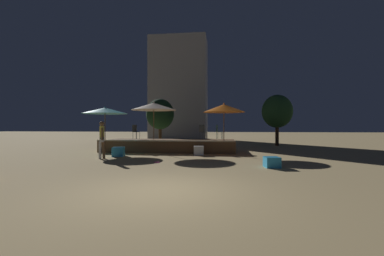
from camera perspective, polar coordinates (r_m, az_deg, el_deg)
The scene contains 16 objects.
ground_plane at distance 6.62m, azimuth -6.80°, elevation -13.68°, with size 120.00×120.00×0.00m, color tan.
wooden_deck at distance 16.62m, azimuth -4.99°, elevation -3.88°, with size 8.27×3.15×0.78m.
patio_umbrella_0 at distance 14.75m, azimuth 7.10°, elevation 4.37°, with size 2.40×2.40×2.92m.
patio_umbrella_1 at distance 15.44m, azimuth -8.51°, elevation 4.75°, with size 2.67×2.67×3.06m.
patio_umbrella_2 at distance 16.48m, azimuth -18.77°, elevation 3.67°, with size 2.68×2.68×2.80m.
cube_seat_0 at distance 14.25m, azimuth 1.49°, elevation -5.02°, with size 0.60×0.60×0.50m.
cube_seat_1 at distance 10.52m, azimuth 17.34°, elevation -7.26°, with size 0.63×0.63×0.41m.
cube_seat_2 at distance 14.21m, azimuth -16.03°, elevation -5.09°, with size 0.69×0.69×0.48m.
person_1 at distance 13.35m, azimuth -19.39°, elevation -2.07°, with size 0.32×0.46×1.84m.
bistro_chair_0 at distance 16.79m, azimuth -12.48°, elevation -0.52°, with size 0.46×0.46×0.90m.
bistro_chair_1 at distance 15.75m, azimuth 2.34°, elevation -0.58°, with size 0.45×0.45×0.90m.
bistro_chair_2 at distance 16.46m, azimuth 5.83°, elevation -0.54°, with size 0.42×0.42×0.90m.
frisbee_disc at distance 11.45m, azimuth -7.86°, elevation -7.55°, with size 0.24×0.24×0.03m.
background_tree_0 at distance 22.05m, azimuth 18.39°, elevation 3.51°, with size 2.44×2.44×4.14m.
background_tree_1 at distance 22.40m, azimuth -7.10°, elevation 3.05°, with size 2.40×2.40×3.95m.
distant_building at distance 31.07m, azimuth -2.91°, elevation 8.61°, with size 6.62×3.89×12.00m.
Camera 1 is at (1.52, -6.23, 1.62)m, focal length 24.00 mm.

